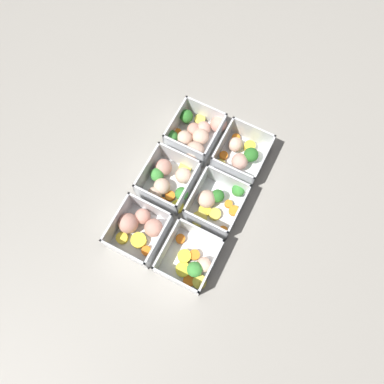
# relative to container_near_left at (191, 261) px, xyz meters

# --- Properties ---
(ground_plane) EXTENTS (4.00, 4.00, 0.00)m
(ground_plane) POSITION_rel_container_near_left_xyz_m (0.16, 0.08, -0.02)
(ground_plane) COLOR gray
(container_near_left) EXTENTS (0.13, 0.13, 0.07)m
(container_near_left) POSITION_rel_container_near_left_xyz_m (0.00, 0.00, 0.00)
(container_near_left) COLOR white
(container_near_left) RESTS_ON ground_plane
(container_near_center) EXTENTS (0.15, 0.13, 0.07)m
(container_near_center) POSITION_rel_container_near_left_xyz_m (0.16, 0.01, 0.00)
(container_near_center) COLOR white
(container_near_center) RESTS_ON ground_plane
(container_near_right) EXTENTS (0.13, 0.12, 0.07)m
(container_near_right) POSITION_rel_container_near_left_xyz_m (0.31, 0.01, 0.00)
(container_near_right) COLOR white
(container_near_right) RESTS_ON ground_plane
(container_far_left) EXTENTS (0.13, 0.12, 0.07)m
(container_far_left) POSITION_rel_container_near_left_xyz_m (0.01, 0.15, 0.00)
(container_far_left) COLOR white
(container_far_left) RESTS_ON ground_plane
(container_far_center) EXTENTS (0.15, 0.13, 0.07)m
(container_far_center) POSITION_rel_container_near_left_xyz_m (0.15, 0.14, 0.00)
(container_far_center) COLOR white
(container_far_center) RESTS_ON ground_plane
(container_far_right) EXTENTS (0.16, 0.14, 0.07)m
(container_far_right) POSITION_rel_container_near_left_xyz_m (0.30, 0.14, 0.00)
(container_far_right) COLOR white
(container_far_right) RESTS_ON ground_plane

